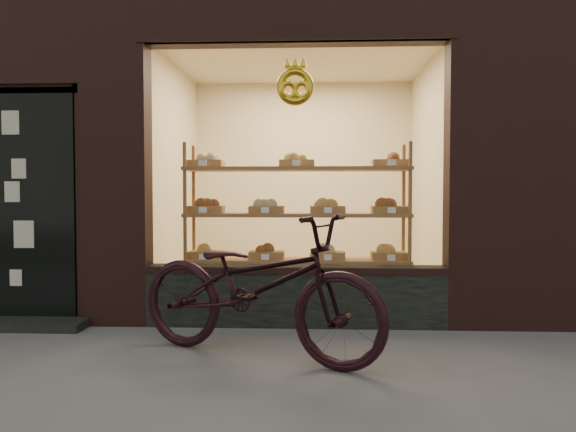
{
  "coord_description": "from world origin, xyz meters",
  "views": [
    {
      "loc": [
        0.63,
        -2.96,
        1.21
      ],
      "look_at": [
        0.39,
        2.0,
        1.01
      ],
      "focal_mm": 35.0,
      "sensor_mm": 36.0,
      "label": 1
    }
  ],
  "objects": [
    {
      "name": "ground",
      "position": [
        0.0,
        0.0,
        0.0
      ],
      "size": [
        90.0,
        90.0,
        0.0
      ],
      "primitive_type": "plane",
      "color": "#575757"
    },
    {
      "name": "display_shelf",
      "position": [
        0.45,
        2.55,
        0.84
      ],
      "size": [
        2.2,
        0.45,
        1.7
      ],
      "color": "brown",
      "rests_on": "ground"
    },
    {
      "name": "bicycle",
      "position": [
        0.2,
        1.12,
        0.53
      ],
      "size": [
        2.14,
        1.49,
        1.07
      ],
      "primitive_type": "imported",
      "rotation": [
        0.0,
        0.0,
        1.14
      ],
      "color": "black",
      "rests_on": "ground"
    }
  ]
}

